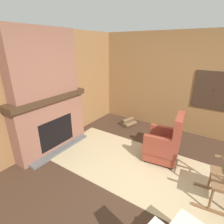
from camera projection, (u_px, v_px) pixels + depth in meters
ground_plane at (149, 190)px, 2.81m from camera, size 14.00×14.00×0.00m
wood_panel_wall_left at (41, 92)px, 3.64m from camera, size 0.06×5.51×2.53m
wood_panel_wall_back at (192, 85)px, 4.28m from camera, size 5.51×0.09×2.53m
fireplace_hearth at (52, 123)px, 3.77m from camera, size 0.54×1.74×1.23m
chimney_breast at (43, 63)px, 3.32m from camera, size 0.29×1.45×1.28m
area_rug at (134, 165)px, 3.40m from camera, size 3.47×1.62×0.01m
armchair at (165, 144)px, 3.43m from camera, size 0.71×0.67×1.01m
firewood_stack at (128, 122)px, 5.09m from camera, size 0.44×0.49×0.21m
oil_lamp_vase at (28, 95)px, 3.23m from camera, size 0.11×0.11×0.28m
storage_case at (67, 87)px, 4.00m from camera, size 0.15×0.22×0.14m
decorative_plate_on_mantel at (46, 88)px, 3.54m from camera, size 0.07×0.28×0.28m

